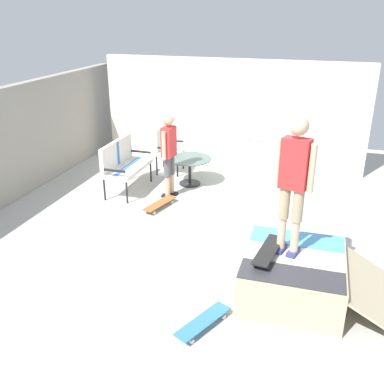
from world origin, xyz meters
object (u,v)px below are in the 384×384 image
at_px(patio_chair_near_house, 165,145).
at_px(skateboard_spare, 203,322).
at_px(patio_table, 190,166).
at_px(skateboard_on_ramp, 268,250).
at_px(person_skater, 294,176).
at_px(skate_ramp, 295,276).
at_px(patio_bench, 123,161).
at_px(person_watching, 169,150).
at_px(skateboard_by_bench, 160,204).

relative_size(patio_chair_near_house, skateboard_spare, 1.26).
bearing_deg(skateboard_spare, patio_table, 19.78).
bearing_deg(skateboard_on_ramp, person_skater, -50.10).
xyz_separation_m(patio_chair_near_house, skateboard_spare, (-4.78, -2.27, -0.53)).
relative_size(skate_ramp, person_skater, 1.17).
bearing_deg(skateboard_on_ramp, skate_ramp, -69.82).
bearing_deg(skate_ramp, patio_bench, 54.85).
distance_m(skate_ramp, person_watching, 3.71).
distance_m(patio_chair_near_house, person_watching, 1.45).
height_order(skateboard_spare, skateboard_on_ramp, skateboard_on_ramp).
xyz_separation_m(person_watching, skateboard_on_ramp, (-2.66, -2.28, -0.28)).
height_order(person_skater, skateboard_by_bench, person_skater).
xyz_separation_m(patio_chair_near_house, skateboard_on_ramp, (-3.95, -2.86, 0.05)).
bearing_deg(skate_ramp, skateboard_by_bench, 53.23).
bearing_deg(skateboard_on_ramp, skateboard_spare, 144.61).
distance_m(patio_table, skateboard_by_bench, 1.35).
bearing_deg(skateboard_spare, skateboard_by_bench, 30.00).
distance_m(patio_chair_near_house, person_skater, 4.97).
relative_size(patio_bench, skateboard_by_bench, 1.52).
xyz_separation_m(patio_bench, person_skater, (-2.50, -3.49, 0.99)).
relative_size(skate_ramp, patio_chair_near_house, 1.99).
distance_m(patio_chair_near_house, skateboard_on_ramp, 4.88).
distance_m(patio_chair_near_house, skateboard_by_bench, 2.03).
relative_size(person_skater, skateboard_on_ramp, 2.13).
relative_size(patio_bench, patio_table, 1.39).
relative_size(patio_bench, patio_chair_near_house, 1.23).
bearing_deg(person_watching, person_skater, -134.91).
bearing_deg(patio_chair_near_house, skateboard_spare, -154.56).
xyz_separation_m(patio_table, skateboard_by_bench, (-1.30, 0.16, -0.32)).
relative_size(person_watching, person_skater, 0.94).
distance_m(patio_bench, patio_table, 1.39).
xyz_separation_m(patio_chair_near_house, patio_table, (-0.57, -0.76, -0.21)).
distance_m(skateboard_by_bench, skateboard_spare, 3.36).
height_order(patio_table, skateboard_by_bench, patio_table).
height_order(patio_chair_near_house, skateboard_spare, patio_chair_near_house).
bearing_deg(skateboard_spare, person_watching, 25.91).
xyz_separation_m(patio_table, skateboard_spare, (-4.21, -1.51, -0.32)).
distance_m(patio_bench, patio_chair_near_house, 1.34).
relative_size(patio_chair_near_house, patio_table, 1.13).
bearing_deg(person_skater, person_watching, 45.09).
bearing_deg(patio_chair_near_house, patio_table, -126.86).
xyz_separation_m(skate_ramp, patio_table, (3.25, 2.45, 0.11)).
height_order(patio_chair_near_house, person_skater, person_skater).
xyz_separation_m(patio_chair_near_house, person_skater, (-3.78, -3.07, 0.99)).
relative_size(patio_table, person_watching, 0.55).
relative_size(patio_table, person_skater, 0.52).
bearing_deg(skateboard_by_bench, skateboard_spare, -150.00).
bearing_deg(skateboard_by_bench, patio_table, -7.20).
xyz_separation_m(skateboard_spare, skateboard_on_ramp, (0.83, -0.59, 0.58)).
bearing_deg(patio_bench, skateboard_by_bench, -120.66).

